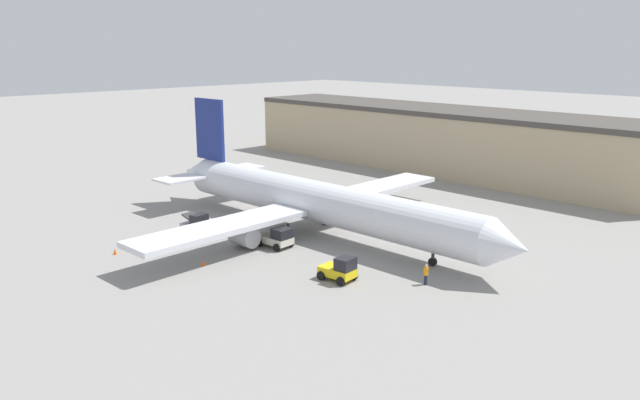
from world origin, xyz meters
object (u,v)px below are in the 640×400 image
at_px(ground_crew_worker, 426,274).
at_px(safety_cone_far, 203,262).
at_px(baggage_tug, 340,269).
at_px(safety_cone_near, 115,251).
at_px(pushback_tug, 277,238).
at_px(belt_loader_truck, 196,225).
at_px(airplane, 312,200).

height_order(ground_crew_worker, safety_cone_far, ground_crew_worker).
xyz_separation_m(baggage_tug, safety_cone_near, (-18.33, -9.65, -0.66)).
bearing_deg(safety_cone_far, pushback_tug, 85.45).
bearing_deg(belt_loader_truck, safety_cone_far, -37.46).
distance_m(belt_loader_truck, pushback_tug, 9.16).
xyz_separation_m(baggage_tug, pushback_tug, (-9.81, 1.95, -0.03)).
xyz_separation_m(baggage_tug, belt_loader_truck, (-18.45, -1.09, 0.05)).
distance_m(baggage_tug, safety_cone_near, 20.73).
bearing_deg(ground_crew_worker, baggage_tug, -20.41).
height_order(airplane, pushback_tug, airplane).
bearing_deg(safety_cone_near, safety_cone_far, 26.47).
height_order(belt_loader_truck, safety_cone_near, belt_loader_truck).
relative_size(baggage_tug, pushback_tug, 0.88).
xyz_separation_m(airplane, baggage_tug, (11.10, -7.63, -2.26)).
xyz_separation_m(airplane, safety_cone_near, (-7.23, -17.28, -2.93)).
xyz_separation_m(ground_crew_worker, belt_loader_truck, (-23.68, -5.20, 0.10)).
distance_m(airplane, baggage_tug, 13.66).
bearing_deg(safety_cone_far, ground_crew_worker, 32.10).
distance_m(airplane, safety_cone_far, 13.67).
xyz_separation_m(ground_crew_worker, pushback_tug, (-15.05, -2.16, 0.02)).
relative_size(ground_crew_worker, baggage_tug, 0.56).
height_order(baggage_tug, safety_cone_far, baggage_tug).
height_order(airplane, safety_cone_far, airplane).
bearing_deg(pushback_tug, safety_cone_near, -130.70).
relative_size(pushback_tug, safety_cone_far, 6.09).
bearing_deg(baggage_tug, airplane, 139.11).
relative_size(belt_loader_truck, safety_cone_near, 4.88).
xyz_separation_m(safety_cone_near, safety_cone_far, (7.91, 3.94, 0.00)).
bearing_deg(ground_crew_worker, safety_cone_far, -26.46).
xyz_separation_m(ground_crew_worker, baggage_tug, (-5.23, -4.11, 0.06)).
distance_m(ground_crew_worker, pushback_tug, 15.20).
height_order(pushback_tug, safety_cone_far, pushback_tug).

